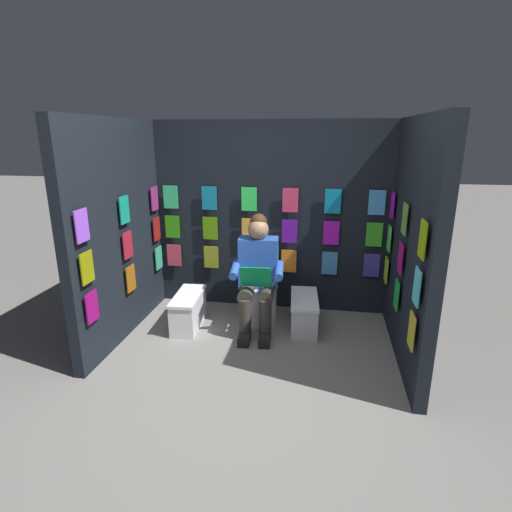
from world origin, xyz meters
TOP-DOWN VIEW (x-y plane):
  - ground_plane at (0.00, 0.00)m, footprint 30.00×30.00m
  - display_wall_back at (0.00, -1.80)m, footprint 2.71×0.14m
  - display_wall_left at (-1.35, -0.88)m, footprint 0.14×1.75m
  - display_wall_right at (1.35, -0.88)m, footprint 0.14×1.75m
  - toilet at (0.06, -1.40)m, footprint 0.42×0.57m
  - person_reading at (0.04, -1.17)m, footprint 0.55×0.71m
  - comic_longbox_near at (-0.44, -1.25)m, footprint 0.32×0.66m
  - comic_longbox_far at (0.76, -1.09)m, footprint 0.30×0.65m

SIDE VIEW (x-z plane):
  - ground_plane at x=0.00m, z-range 0.00..0.00m
  - comic_longbox_near at x=-0.44m, z-range 0.00..0.34m
  - comic_longbox_far at x=0.76m, z-range 0.00..0.36m
  - toilet at x=0.06m, z-range -0.06..0.71m
  - person_reading at x=0.04m, z-range 0.00..1.20m
  - display_wall_back at x=0.00m, z-range 0.00..2.11m
  - display_wall_left at x=-1.35m, z-range 0.00..2.11m
  - display_wall_right at x=1.35m, z-range 0.00..2.11m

